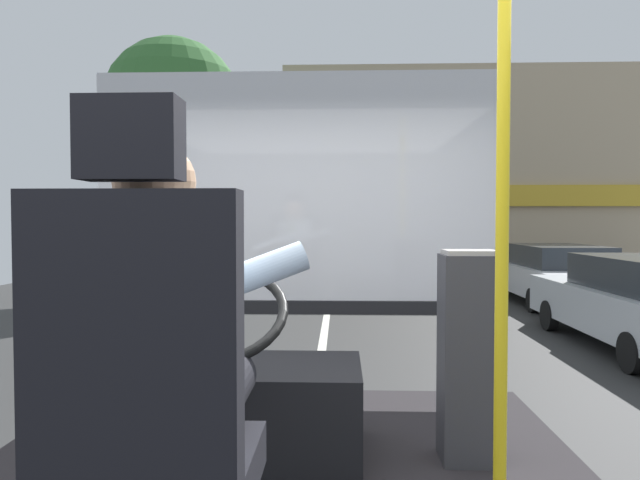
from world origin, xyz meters
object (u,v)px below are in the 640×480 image
object	(u,v)px
bus_driver	(164,341)
fare_box	(469,356)
parked_car_white	(553,273)
steering_console	(237,405)
driver_seat	(149,423)
handrail_pole	(502,240)

from	to	relation	value
bus_driver	fare_box	size ratio (longest dim) A/B	0.86
bus_driver	parked_car_white	xyz separation A→B (m)	(5.00, 10.92, -0.79)
bus_driver	steering_console	xyz separation A→B (m)	(-0.00, 1.04, -0.50)
steering_console	parked_car_white	bearing A→B (deg)	63.19
steering_console	fare_box	world-z (taller)	fare_box
driver_seat	handrail_pole	xyz separation A→B (m)	(1.00, 0.60, 0.42)
bus_driver	handrail_pole	bearing A→B (deg)	25.58
parked_car_white	fare_box	bearing A→B (deg)	-111.89
driver_seat	handrail_pole	bearing A→B (deg)	31.03
handrail_pole	parked_car_white	xyz separation A→B (m)	(3.99, 10.44, -1.04)
bus_driver	steering_console	size ratio (longest dim) A/B	0.72
steering_console	parked_car_white	distance (m)	11.08
bus_driver	steering_console	world-z (taller)	bus_driver
bus_driver	parked_car_white	world-z (taller)	bus_driver
fare_box	bus_driver	bearing A→B (deg)	-134.89
steering_console	fare_box	xyz separation A→B (m)	(1.02, -0.01, 0.23)
steering_console	parked_car_white	xyz separation A→B (m)	(5.00, 9.89, -0.29)
driver_seat	handrail_pole	distance (m)	1.24
fare_box	parked_car_white	bearing A→B (deg)	68.11
handrail_pole	parked_car_white	size ratio (longest dim) A/B	0.44
steering_console	handrail_pole	distance (m)	1.37
fare_box	handrail_pole	bearing A→B (deg)	-91.66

